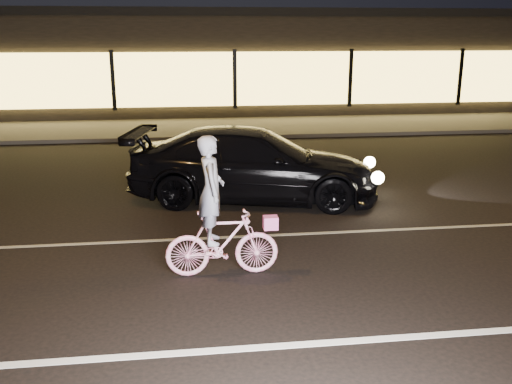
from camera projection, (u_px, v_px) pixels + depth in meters
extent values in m
plane|color=black|center=(338.00, 283.00, 7.79)|extent=(90.00, 90.00, 0.00)
cube|color=silver|center=(374.00, 339.00, 6.36)|extent=(60.00, 0.12, 0.01)
cube|color=gray|center=(307.00, 234.00, 9.70)|extent=(60.00, 0.10, 0.01)
cube|color=#383533|center=(240.00, 127.00, 20.19)|extent=(30.00, 4.00, 0.12)
cube|color=black|center=(226.00, 63.00, 25.39)|extent=(25.00, 8.00, 4.00)
cube|color=black|center=(225.00, 15.00, 24.83)|extent=(25.40, 8.40, 0.30)
cube|color=#FFD059|center=(235.00, 79.00, 21.58)|extent=(23.00, 0.15, 2.00)
cube|color=black|center=(113.00, 80.00, 20.94)|extent=(0.15, 0.08, 2.20)
cube|color=black|center=(235.00, 79.00, 21.51)|extent=(0.15, 0.08, 2.20)
cube|color=black|center=(350.00, 78.00, 22.07)|extent=(0.15, 0.08, 2.20)
cube|color=black|center=(460.00, 77.00, 22.63)|extent=(0.15, 0.08, 2.20)
imported|color=#F43982|center=(222.00, 243.00, 7.94)|extent=(1.59, 0.45, 0.95)
imported|color=silver|center=(211.00, 190.00, 7.72)|extent=(0.36, 0.55, 1.50)
cube|color=#ED45B0|center=(271.00, 223.00, 7.96)|extent=(0.20, 0.16, 0.18)
imported|color=black|center=(253.00, 165.00, 11.53)|extent=(5.33, 3.03, 1.46)
sphere|color=#FFF2BF|center=(370.00, 162.00, 12.01)|extent=(0.24, 0.24, 0.24)
sphere|color=#FFF2BF|center=(378.00, 178.00, 10.73)|extent=(0.24, 0.24, 0.24)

